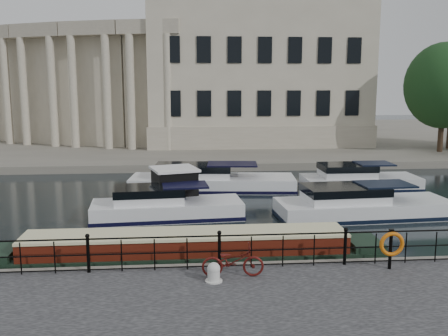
# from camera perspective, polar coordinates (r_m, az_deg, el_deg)

# --- Properties ---
(ground_plane) EXTENTS (160.00, 160.00, 0.00)m
(ground_plane) POSITION_cam_1_polar(r_m,az_deg,el_deg) (18.17, -1.06, -10.46)
(ground_plane) COLOR black
(ground_plane) RESTS_ON ground
(far_bank) EXTENTS (120.00, 42.00, 0.55)m
(far_bank) POSITION_cam_1_polar(r_m,az_deg,el_deg) (56.35, -3.65, 3.55)
(far_bank) COLOR #6B665B
(far_bank) RESTS_ON ground_plane
(railing) EXTENTS (24.14, 0.14, 1.22)m
(railing) POSITION_cam_1_polar(r_m,az_deg,el_deg) (15.65, -0.53, -9.16)
(railing) COLOR black
(railing) RESTS_ON near_quay
(civic_building) EXTENTS (53.55, 31.84, 16.85)m
(civic_building) POSITION_cam_1_polar(r_m,az_deg,el_deg) (51.74, -4.76, 10.49)
(civic_building) COLOR #ADA38C
(civic_building) RESTS_ON far_bank
(bicycle) EXTENTS (1.87, 0.71, 0.97)m
(bicycle) POSITION_cam_1_polar(r_m,az_deg,el_deg) (15.08, 1.01, -10.57)
(bicycle) COLOR #4D100D
(bicycle) RESTS_ON near_quay
(mooring_bollard) EXTENTS (0.51, 0.51, 0.57)m
(mooring_bollard) POSITION_cam_1_polar(r_m,az_deg,el_deg) (14.81, -1.18, -11.86)
(mooring_bollard) COLOR silver
(mooring_bollard) RESTS_ON near_quay
(life_ring_post) EXTENTS (0.78, 0.20, 1.28)m
(life_ring_post) POSITION_cam_1_polar(r_m,az_deg,el_deg) (16.34, 18.61, -8.31)
(life_ring_post) COLOR black
(life_ring_post) RESTS_ON near_quay
(narrowboat) EXTENTS (13.86, 1.91, 1.51)m
(narrowboat) POSITION_cam_1_polar(r_m,az_deg,el_deg) (17.58, -4.30, -9.92)
(narrowboat) COLOR black
(narrowboat) RESTS_ON ground_plane
(harbour_hut) EXTENTS (3.46, 3.13, 2.18)m
(harbour_hut) POSITION_cam_1_polar(r_m,az_deg,el_deg) (25.10, -5.68, -2.58)
(harbour_hut) COLOR #6B665B
(harbour_hut) RESTS_ON ground_plane
(cabin_cruisers) EXTENTS (18.31, 10.20, 1.99)m
(cabin_cruisers) POSITION_cam_1_polar(r_m,az_deg,el_deg) (26.96, 5.41, -2.99)
(cabin_cruisers) COLOR white
(cabin_cruisers) RESTS_ON ground_plane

